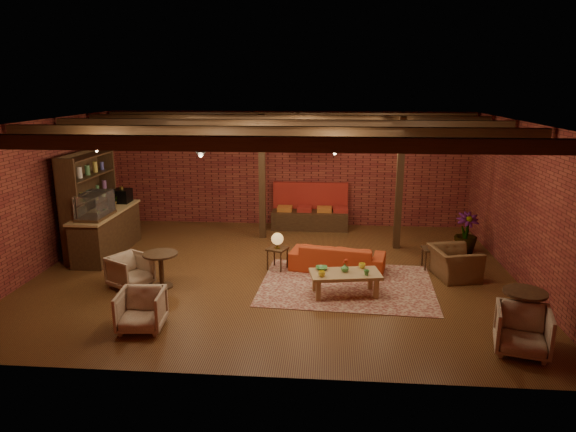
# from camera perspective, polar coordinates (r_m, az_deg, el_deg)

# --- Properties ---
(floor) EXTENTS (10.00, 10.00, 0.00)m
(floor) POSITION_cam_1_polar(r_m,az_deg,el_deg) (11.05, -1.45, -6.36)
(floor) COLOR #36170D
(floor) RESTS_ON ground
(ceiling) EXTENTS (10.00, 8.00, 0.02)m
(ceiling) POSITION_cam_1_polar(r_m,az_deg,el_deg) (10.35, -1.56, 10.43)
(ceiling) COLOR black
(ceiling) RESTS_ON wall_back
(wall_back) EXTENTS (10.00, 0.02, 3.20)m
(wall_back) POSITION_cam_1_polar(r_m,az_deg,el_deg) (14.50, 0.19, 5.24)
(wall_back) COLOR maroon
(wall_back) RESTS_ON ground
(wall_front) EXTENTS (10.00, 0.02, 3.20)m
(wall_front) POSITION_cam_1_polar(r_m,az_deg,el_deg) (6.78, -5.11, -5.72)
(wall_front) COLOR maroon
(wall_front) RESTS_ON ground
(wall_left) EXTENTS (0.02, 8.00, 3.20)m
(wall_left) POSITION_cam_1_polar(r_m,az_deg,el_deg) (12.17, -25.62, 2.01)
(wall_left) COLOR maroon
(wall_left) RESTS_ON ground
(wall_right) EXTENTS (0.02, 8.00, 3.20)m
(wall_right) POSITION_cam_1_polar(r_m,az_deg,el_deg) (11.22, 24.80, 1.14)
(wall_right) COLOR maroon
(wall_right) RESTS_ON ground
(ceiling_beams) EXTENTS (9.80, 6.40, 0.22)m
(ceiling_beams) POSITION_cam_1_polar(r_m,az_deg,el_deg) (10.36, -1.56, 9.76)
(ceiling_beams) COLOR black
(ceiling_beams) RESTS_ON ceiling
(ceiling_pipe) EXTENTS (9.60, 0.12, 0.12)m
(ceiling_pipe) POSITION_cam_1_polar(r_m,az_deg,el_deg) (11.97, -0.72, 9.30)
(ceiling_pipe) COLOR black
(ceiling_pipe) RESTS_ON ceiling
(post_left) EXTENTS (0.16, 0.16, 3.20)m
(post_left) POSITION_cam_1_polar(r_m,az_deg,el_deg) (13.19, -2.90, 4.29)
(post_left) COLOR black
(post_left) RESTS_ON ground
(post_right) EXTENTS (0.16, 0.16, 3.20)m
(post_right) POSITION_cam_1_polar(r_m,az_deg,el_deg) (12.60, 12.28, 3.49)
(post_right) COLOR black
(post_right) RESTS_ON ground
(service_counter) EXTENTS (0.80, 2.50, 1.60)m
(service_counter) POSITION_cam_1_polar(r_m,az_deg,el_deg) (12.80, -19.54, -0.52)
(service_counter) COLOR black
(service_counter) RESTS_ON ground
(plant_counter) EXTENTS (0.35, 0.39, 0.30)m
(plant_counter) POSITION_cam_1_polar(r_m,az_deg,el_deg) (12.84, -18.94, 1.51)
(plant_counter) COLOR #337F33
(plant_counter) RESTS_ON service_counter
(shelving_hutch) EXTENTS (0.52, 2.00, 2.40)m
(shelving_hutch) POSITION_cam_1_polar(r_m,az_deg,el_deg) (12.97, -21.13, 1.34)
(shelving_hutch) COLOR black
(shelving_hutch) RESTS_ON ground
(banquette) EXTENTS (2.10, 0.70, 1.00)m
(banquette) POSITION_cam_1_polar(r_m,az_deg,el_deg) (14.25, 2.45, 0.54)
(banquette) COLOR maroon
(banquette) RESTS_ON ground
(service_sign) EXTENTS (0.86, 0.06, 0.30)m
(service_sign) POSITION_cam_1_polar(r_m,az_deg,el_deg) (13.47, 2.46, 7.74)
(service_sign) COLOR #FF5B19
(service_sign) RESTS_ON ceiling
(ceiling_spotlights) EXTENTS (6.40, 4.40, 0.28)m
(ceiling_spotlights) POSITION_cam_1_polar(r_m,az_deg,el_deg) (10.38, -1.55, 8.55)
(ceiling_spotlights) COLOR black
(ceiling_spotlights) RESTS_ON ceiling
(rug) EXTENTS (3.56, 2.81, 0.01)m
(rug) POSITION_cam_1_polar(r_m,az_deg,el_deg) (10.49, 6.54, -7.60)
(rug) COLOR maroon
(rug) RESTS_ON floor
(sofa) EXTENTS (2.12, 1.14, 0.59)m
(sofa) POSITION_cam_1_polar(r_m,az_deg,el_deg) (11.18, 5.51, -4.58)
(sofa) COLOR #AB3617
(sofa) RESTS_ON floor
(coffee_table) EXTENTS (1.41, 0.87, 0.70)m
(coffee_table) POSITION_cam_1_polar(r_m,az_deg,el_deg) (9.88, 6.29, -6.54)
(coffee_table) COLOR #A87F4E
(coffee_table) RESTS_ON floor
(side_table_lamp) EXTENTS (0.51, 0.51, 0.83)m
(side_table_lamp) POSITION_cam_1_polar(r_m,az_deg,el_deg) (11.07, -1.19, -2.87)
(side_table_lamp) COLOR black
(side_table_lamp) RESTS_ON floor
(round_table_left) EXTENTS (0.68, 0.68, 0.71)m
(round_table_left) POSITION_cam_1_polar(r_m,az_deg,el_deg) (10.46, -13.93, -5.22)
(round_table_left) COLOR black
(round_table_left) RESTS_ON floor
(armchair_a) EXTENTS (0.92, 0.94, 0.72)m
(armchair_a) POSITION_cam_1_polar(r_m,az_deg,el_deg) (10.69, -17.15, -5.70)
(armchair_a) COLOR beige
(armchair_a) RESTS_ON floor
(armchair_b) EXTENTS (0.77, 0.73, 0.74)m
(armchair_b) POSITION_cam_1_polar(r_m,az_deg,el_deg) (8.86, -16.01, -9.82)
(armchair_b) COLOR beige
(armchair_b) RESTS_ON floor
(armchair_right) EXTENTS (0.83, 1.10, 0.87)m
(armchair_right) POSITION_cam_1_polar(r_m,az_deg,el_deg) (11.20, 18.01, -4.47)
(armchair_right) COLOR brown
(armchair_right) RESTS_ON floor
(side_table_book) EXTENTS (0.44, 0.44, 0.49)m
(side_table_book) POSITION_cam_1_polar(r_m,az_deg,el_deg) (11.61, 15.74, -3.61)
(side_table_book) COLOR black
(side_table_book) RESTS_ON floor
(round_table_right) EXTENTS (0.67, 0.67, 0.78)m
(round_table_right) POSITION_cam_1_polar(r_m,az_deg,el_deg) (9.02, 24.70, -9.13)
(round_table_right) COLOR black
(round_table_right) RESTS_ON floor
(armchair_far) EXTENTS (0.92, 0.88, 0.78)m
(armchair_far) POSITION_cam_1_polar(r_m,az_deg,el_deg) (8.59, 24.64, -11.29)
(armchair_far) COLOR beige
(armchair_far) RESTS_ON floor
(plant_tall) EXTENTS (1.74, 1.74, 2.91)m
(plant_tall) POSITION_cam_1_polar(r_m,az_deg,el_deg) (12.73, 19.54, 2.43)
(plant_tall) COLOR #4C7F4C
(plant_tall) RESTS_ON floor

